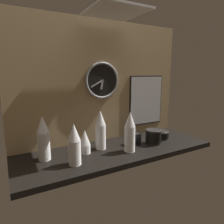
% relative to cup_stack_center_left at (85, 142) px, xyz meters
% --- Properties ---
extents(ground_plane, '(1.60, 0.56, 0.04)m').
position_rel_cup_stack_center_left_xyz_m(ground_plane, '(0.27, -0.03, -0.11)').
color(ground_plane, black).
extents(wall_tiled_back, '(1.60, 0.03, 1.05)m').
position_rel_cup_stack_center_left_xyz_m(wall_tiled_back, '(0.27, 0.23, 0.43)').
color(wall_tiled_back, tan).
rests_on(wall_tiled_back, ground_plane).
extents(cup_stack_center_left, '(0.09, 0.09, 0.19)m').
position_rel_cup_stack_center_left_xyz_m(cup_stack_center_left, '(0.00, 0.00, 0.00)').
color(cup_stack_center_left, white).
rests_on(cup_stack_center_left, ground_plane).
extents(cup_stack_left, '(0.09, 0.09, 0.28)m').
position_rel_cup_stack_center_left_xyz_m(cup_stack_left, '(-0.13, -0.15, 0.05)').
color(cup_stack_left, white).
rests_on(cup_stack_left, ground_plane).
extents(cup_stack_far_left, '(0.09, 0.09, 0.32)m').
position_rel_cup_stack_center_left_xyz_m(cup_stack_far_left, '(-0.29, 0.03, 0.07)').
color(cup_stack_far_left, white).
rests_on(cup_stack_far_left, ground_plane).
extents(cup_stack_center_right, '(0.09, 0.09, 0.32)m').
position_rel_cup_stack_center_left_xyz_m(cup_stack_center_right, '(0.32, -0.13, 0.07)').
color(cup_stack_center_right, white).
rests_on(cup_stack_center_right, ground_plane).
extents(cup_stack_center, '(0.09, 0.09, 0.32)m').
position_rel_cup_stack_center_left_xyz_m(cup_stack_center, '(0.15, 0.02, 0.07)').
color(cup_stack_center, white).
rests_on(cup_stack_center, ground_plane).
extents(bowl_stack_right, '(0.14, 0.14, 0.13)m').
position_rel_cup_stack_center_left_xyz_m(bowl_stack_right, '(0.60, -0.09, -0.03)').
color(bowl_stack_right, black).
rests_on(bowl_stack_right, ground_plane).
extents(bowl_stack_far_right, '(0.14, 0.14, 0.07)m').
position_rel_cup_stack_center_left_xyz_m(bowl_stack_far_right, '(0.76, -0.02, -0.05)').
color(bowl_stack_far_right, black).
rests_on(bowl_stack_far_right, ground_plane).
extents(wall_clock, '(0.32, 0.03, 0.32)m').
position_rel_cup_stack_center_left_xyz_m(wall_clock, '(0.25, 0.20, 0.45)').
color(wall_clock, black).
extents(menu_board, '(0.40, 0.01, 0.49)m').
position_rel_cup_stack_center_left_xyz_m(menu_board, '(0.75, 0.21, 0.24)').
color(menu_board, black).
extents(napkin_dispenser, '(0.10, 0.08, 0.09)m').
position_rel_cup_stack_center_left_xyz_m(napkin_dispenser, '(0.44, -0.02, -0.05)').
color(napkin_dispenser, black).
rests_on(napkin_dispenser, ground_plane).
extents(ceiling_light_panel, '(0.40, 0.40, 0.02)m').
position_rel_cup_stack_center_left_xyz_m(ceiling_light_panel, '(0.25, -0.03, 0.95)').
color(ceiling_light_panel, white).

